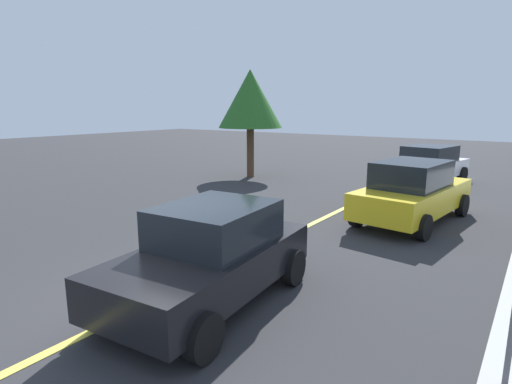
% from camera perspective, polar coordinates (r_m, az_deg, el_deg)
% --- Properties ---
extents(ground_plane, '(80.00, 80.00, 0.00)m').
position_cam_1_polar(ground_plane, '(7.15, -13.78, -14.43)').
color(ground_plane, '#2D2D30').
extents(lane_marking_centre, '(28.00, 0.16, 0.01)m').
position_cam_1_polar(lane_marking_centre, '(9.21, 0.50, -7.98)').
color(lane_marking_centre, '#E0D14C').
extents(car_yellow_mid_road, '(4.62, 2.39, 1.69)m').
position_cam_1_polar(car_yellow_mid_road, '(12.02, 20.94, 0.04)').
color(car_yellow_mid_road, gold).
rests_on(car_yellow_mid_road, ground_plane).
extents(car_black_behind_van, '(3.98, 2.24, 1.59)m').
position_cam_1_polar(car_black_behind_van, '(6.66, -6.30, -8.66)').
color(car_black_behind_van, black).
rests_on(car_black_behind_van, ground_plane).
extents(car_white_approaching, '(4.64, 2.73, 1.55)m').
position_cam_1_polar(car_white_approaching, '(18.45, 22.70, 3.54)').
color(car_white_approaching, white).
rests_on(car_white_approaching, ground_plane).
extents(tree_left_verge, '(2.84, 2.84, 4.75)m').
position_cam_1_polar(tree_left_verge, '(18.52, -0.81, 12.75)').
color(tree_left_verge, '#513823').
rests_on(tree_left_verge, ground_plane).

